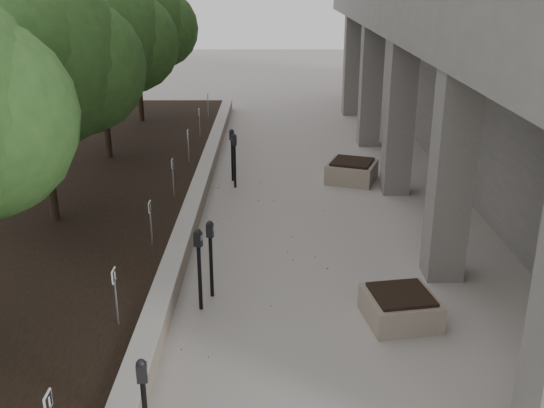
{
  "coord_description": "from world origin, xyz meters",
  "views": [
    {
      "loc": [
        0.06,
        -5.08,
        5.58
      ],
      "look_at": [
        0.07,
        6.83,
        1.18
      ],
      "focal_mm": 41.32,
      "sensor_mm": 36.0,
      "label": 1
    }
  ],
  "objects_px": {
    "crabapple_tree_3": "(40,98)",
    "parking_meter_4": "(232,155)",
    "crabapple_tree_4": "(101,65)",
    "planter_front": "(400,307)",
    "parking_meter_2": "(199,270)",
    "crabapple_tree_5": "(136,46)",
    "parking_meter_3": "(211,259)",
    "planter_back": "(352,171)",
    "parking_meter_5": "(235,161)"
  },
  "relations": [
    {
      "from": "parking_meter_2",
      "to": "planter_back",
      "type": "relative_size",
      "value": 1.19
    },
    {
      "from": "parking_meter_2",
      "to": "crabapple_tree_4",
      "type": "bearing_deg",
      "value": 134.78
    },
    {
      "from": "planter_front",
      "to": "crabapple_tree_5",
      "type": "bearing_deg",
      "value": 117.19
    },
    {
      "from": "crabapple_tree_3",
      "to": "planter_back",
      "type": "relative_size",
      "value": 4.23
    },
    {
      "from": "parking_meter_5",
      "to": "planter_back",
      "type": "bearing_deg",
      "value": 7.54
    },
    {
      "from": "parking_meter_5",
      "to": "planter_back",
      "type": "relative_size",
      "value": 1.19
    },
    {
      "from": "crabapple_tree_5",
      "to": "parking_meter_2",
      "type": "bearing_deg",
      "value": -74.83
    },
    {
      "from": "parking_meter_3",
      "to": "planter_back",
      "type": "xyz_separation_m",
      "value": [
        3.38,
        6.8,
        -0.45
      ]
    },
    {
      "from": "crabapple_tree_3",
      "to": "planter_back",
      "type": "distance_m",
      "value": 8.64
    },
    {
      "from": "crabapple_tree_3",
      "to": "crabapple_tree_5",
      "type": "bearing_deg",
      "value": 90.0
    },
    {
      "from": "crabapple_tree_4",
      "to": "parking_meter_2",
      "type": "bearing_deg",
      "value": -66.54
    },
    {
      "from": "crabapple_tree_3",
      "to": "planter_front",
      "type": "bearing_deg",
      "value": -27.86
    },
    {
      "from": "planter_back",
      "to": "parking_meter_4",
      "type": "bearing_deg",
      "value": 179.58
    },
    {
      "from": "planter_back",
      "to": "parking_meter_3",
      "type": "bearing_deg",
      "value": -116.43
    },
    {
      "from": "crabapple_tree_3",
      "to": "crabapple_tree_5",
      "type": "height_order",
      "value": "same"
    },
    {
      "from": "crabapple_tree_4",
      "to": "parking_meter_2",
      "type": "relative_size",
      "value": 3.54
    },
    {
      "from": "crabapple_tree_4",
      "to": "planter_front",
      "type": "distance_m",
      "value": 11.58
    },
    {
      "from": "parking_meter_3",
      "to": "parking_meter_4",
      "type": "bearing_deg",
      "value": 98.21
    },
    {
      "from": "crabapple_tree_5",
      "to": "parking_meter_2",
      "type": "xyz_separation_m",
      "value": [
        3.61,
        -13.33,
        -2.35
      ]
    },
    {
      "from": "crabapple_tree_5",
      "to": "parking_meter_4",
      "type": "distance_m",
      "value": 7.48
    },
    {
      "from": "crabapple_tree_4",
      "to": "parking_meter_4",
      "type": "bearing_deg",
      "value": -15.34
    },
    {
      "from": "crabapple_tree_3",
      "to": "parking_meter_2",
      "type": "height_order",
      "value": "crabapple_tree_3"
    },
    {
      "from": "crabapple_tree_5",
      "to": "parking_meter_4",
      "type": "bearing_deg",
      "value": -58.1
    },
    {
      "from": "crabapple_tree_3",
      "to": "crabapple_tree_4",
      "type": "bearing_deg",
      "value": 90.0
    },
    {
      "from": "parking_meter_4",
      "to": "crabapple_tree_4",
      "type": "bearing_deg",
      "value": 173.0
    },
    {
      "from": "crabapple_tree_3",
      "to": "parking_meter_3",
      "type": "xyz_separation_m",
      "value": [
        3.77,
        -2.85,
        -2.37
      ]
    },
    {
      "from": "parking_meter_4",
      "to": "parking_meter_5",
      "type": "bearing_deg",
      "value": -71.79
    },
    {
      "from": "parking_meter_3",
      "to": "parking_meter_4",
      "type": "relative_size",
      "value": 0.99
    },
    {
      "from": "crabapple_tree_3",
      "to": "crabapple_tree_5",
      "type": "relative_size",
      "value": 1.0
    },
    {
      "from": "parking_meter_2",
      "to": "planter_front",
      "type": "relative_size",
      "value": 1.35
    },
    {
      "from": "crabapple_tree_5",
      "to": "parking_meter_3",
      "type": "bearing_deg",
      "value": -73.66
    },
    {
      "from": "parking_meter_4",
      "to": "parking_meter_3",
      "type": "bearing_deg",
      "value": -81.52
    },
    {
      "from": "crabapple_tree_4",
      "to": "parking_meter_5",
      "type": "distance_m",
      "value": 4.8
    },
    {
      "from": "parking_meter_4",
      "to": "parking_meter_5",
      "type": "distance_m",
      "value": 0.61
    },
    {
      "from": "crabapple_tree_3",
      "to": "parking_meter_4",
      "type": "xyz_separation_m",
      "value": [
        3.75,
        3.97,
        -2.36
      ]
    },
    {
      "from": "crabapple_tree_3",
      "to": "crabapple_tree_5",
      "type": "xyz_separation_m",
      "value": [
        0.0,
        10.0,
        0.0
      ]
    },
    {
      "from": "crabapple_tree_5",
      "to": "parking_meter_2",
      "type": "height_order",
      "value": "crabapple_tree_5"
    },
    {
      "from": "planter_back",
      "to": "crabapple_tree_4",
      "type": "bearing_deg",
      "value": 171.61
    },
    {
      "from": "crabapple_tree_4",
      "to": "parking_meter_5",
      "type": "height_order",
      "value": "crabapple_tree_4"
    },
    {
      "from": "crabapple_tree_3",
      "to": "planter_back",
      "type": "height_order",
      "value": "crabapple_tree_3"
    },
    {
      "from": "planter_front",
      "to": "parking_meter_2",
      "type": "bearing_deg",
      "value": 173.36
    },
    {
      "from": "crabapple_tree_5",
      "to": "planter_back",
      "type": "distance_m",
      "value": 9.78
    },
    {
      "from": "parking_meter_3",
      "to": "parking_meter_5",
      "type": "distance_m",
      "value": 6.22
    },
    {
      "from": "planter_front",
      "to": "planter_back",
      "type": "bearing_deg",
      "value": 89.27
    },
    {
      "from": "parking_meter_4",
      "to": "parking_meter_5",
      "type": "height_order",
      "value": "parking_meter_5"
    },
    {
      "from": "crabapple_tree_4",
      "to": "parking_meter_4",
      "type": "height_order",
      "value": "crabapple_tree_4"
    },
    {
      "from": "parking_meter_4",
      "to": "planter_front",
      "type": "bearing_deg",
      "value": -58.46
    },
    {
      "from": "crabapple_tree_5",
      "to": "parking_meter_4",
      "type": "relative_size",
      "value": 3.59
    },
    {
      "from": "planter_back",
      "to": "planter_front",
      "type": "bearing_deg",
      "value": -90.73
    },
    {
      "from": "planter_back",
      "to": "crabapple_tree_3",
      "type": "bearing_deg",
      "value": -151.11
    }
  ]
}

